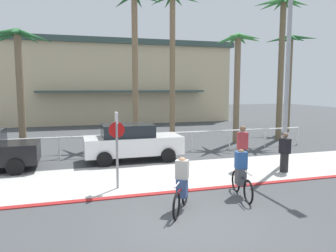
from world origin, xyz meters
The scene contains 18 objects.
ground_plane centered at (0.00, 10.00, 0.00)m, with size 80.00×80.00×0.00m, color #424447.
sidewalk_strip centered at (0.00, 4.20, 0.01)m, with size 44.00×4.00×0.02m, color beige.
curb_paint centered at (0.00, 2.20, 0.01)m, with size 44.00×0.24×0.03m, color maroon.
building_backdrop centered at (1.82, 27.56, 3.88)m, with size 21.82×12.55×7.71m.
rail_fence centered at (0.00, 8.50, 0.83)m, with size 20.14×0.08×1.04m.
stop_sign_bike_lane centered at (-1.33, 3.10, 1.68)m, with size 0.52×0.56×2.56m.
streetlight_curb centered at (6.04, 4.12, 4.28)m, with size 0.24×2.54×7.50m.
palm_tree_2 centered at (-5.20, 10.52, 4.86)m, with size 3.32×3.30×6.29m.
palm_tree_3 centered at (1.04, 12.28, 6.52)m, with size 3.55×3.43×9.06m.
palm_tree_4 centered at (3.64, 12.94, 6.99)m, with size 3.63×3.52×9.38m.
palm_tree_5 centered at (6.83, 10.15, 5.03)m, with size 3.09×3.13×6.55m.
palm_tree_6 centered at (9.95, 10.38, 6.70)m, with size 3.22×2.88×8.90m.
palm_tree_7 centered at (12.95, 13.43, 5.34)m, with size 3.06×2.90×7.21m.
car_white_2 centered at (-0.11, 7.11, 0.87)m, with size 4.40×2.02×1.69m.
cyclist_black_0 centered at (2.24, 1.28, 0.69)m, with size 0.39×1.81×1.50m.
cyclist_red_1 centered at (0.10, 0.72, 0.69)m, with size 0.99×1.59×1.50m.
pedestrian_0 centered at (5.31, 3.32, 0.73)m, with size 0.38×0.44×1.59m.
pedestrian_1 centered at (3.85, 4.08, 0.86)m, with size 0.45×0.38×1.83m.
Camera 1 is at (-2.73, -7.44, 3.37)m, focal length 34.70 mm.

